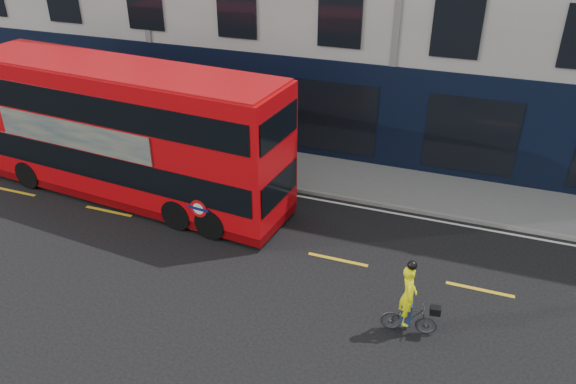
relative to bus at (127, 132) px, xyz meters
The scene contains 7 objects.
ground 8.62m from the bus, 19.85° to the right, with size 120.00×120.00×0.00m, color black.
pavement 8.92m from the bus, 25.34° to the left, with size 60.00×3.00×0.12m, color gray.
kerb 8.41m from the bus, 15.69° to the left, with size 60.00×0.12×0.13m, color gray.
road_edge_line 8.36m from the bus, 13.63° to the left, with size 58.00×0.10×0.01m, color silver.
lane_dashes 8.25m from the bus, ahead, with size 58.00×0.12×0.01m, color gold, non-canonical shape.
bus is the anchor object (origin of this frame).
cyclist 10.93m from the bus, 19.56° to the right, with size 1.42×0.63×2.10m.
Camera 1 is at (3.28, -11.62, 9.68)m, focal length 35.00 mm.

